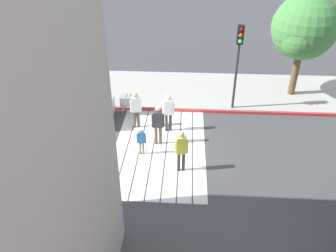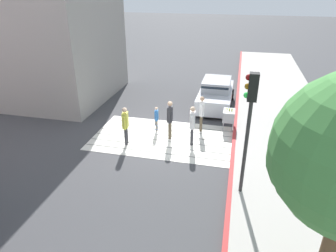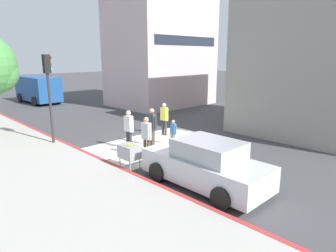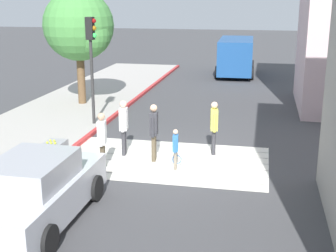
# 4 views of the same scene
# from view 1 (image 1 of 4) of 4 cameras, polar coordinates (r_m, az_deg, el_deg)

# --- Properties ---
(ground_plane) EXTENTS (120.00, 120.00, 0.00)m
(ground_plane) POSITION_cam_1_polar(r_m,az_deg,el_deg) (14.27, -1.40, -3.73)
(ground_plane) COLOR #424244
(crosswalk_stripes) EXTENTS (6.40, 3.80, 0.01)m
(crosswalk_stripes) POSITION_cam_1_polar(r_m,az_deg,el_deg) (14.27, -1.40, -3.71)
(crosswalk_stripes) COLOR silver
(crosswalk_stripes) RESTS_ON ground
(sidewalk_west) EXTENTS (4.80, 40.00, 0.12)m
(sidewalk_west) POSITION_cam_1_polar(r_m,az_deg,el_deg) (19.08, -0.01, 6.14)
(sidewalk_west) COLOR #ADA8A0
(sidewalk_west) RESTS_ON ground
(curb_painted) EXTENTS (0.16, 40.00, 0.13)m
(curb_painted) POSITION_cam_1_polar(r_m,az_deg,el_deg) (16.99, -0.50, 2.77)
(curb_painted) COLOR #BC3333
(curb_painted) RESTS_ON ground
(car_parked_near_curb) EXTENTS (2.00, 4.31, 1.57)m
(car_parked_near_curb) POSITION_cam_1_polar(r_m,az_deg,el_deg) (16.54, -16.99, 3.08)
(car_parked_near_curb) COLOR silver
(car_parked_near_curb) RESTS_ON ground
(traffic_light_corner) EXTENTS (0.39, 0.28, 4.24)m
(traffic_light_corner) POSITION_cam_1_polar(r_m,az_deg,el_deg) (16.22, 11.79, 12.17)
(traffic_light_corner) COLOR #2D2D2D
(traffic_light_corner) RESTS_ON ground
(street_tree) EXTENTS (3.20, 3.20, 5.32)m
(street_tree) POSITION_cam_1_polar(r_m,az_deg,el_deg) (18.41, 21.89, 14.86)
(street_tree) COLOR brown
(street_tree) RESTS_ON ground
(tennis_ball_cart) EXTENTS (0.56, 0.80, 1.02)m
(tennis_ball_cart) POSITION_cam_1_polar(r_m,az_deg,el_deg) (16.59, -6.58, 4.26)
(tennis_ball_cart) COLOR #99999E
(tennis_ball_cart) RESTS_ON ground
(pedestrian_adult_lead) EXTENTS (0.28, 0.52, 1.80)m
(pedestrian_adult_lead) POSITION_cam_1_polar(r_m,az_deg,el_deg) (14.89, 0.06, 2.68)
(pedestrian_adult_lead) COLOR #333338
(pedestrian_adult_lead) RESTS_ON ground
(pedestrian_adult_trailing) EXTENTS (0.27, 0.53, 1.81)m
(pedestrian_adult_trailing) POSITION_cam_1_polar(r_m,az_deg,el_deg) (13.98, -1.70, 0.60)
(pedestrian_adult_trailing) COLOR brown
(pedestrian_adult_trailing) RESTS_ON ground
(pedestrian_adult_side) EXTENTS (0.28, 0.51, 1.75)m
(pedestrian_adult_side) POSITION_cam_1_polar(r_m,az_deg,el_deg) (15.24, -5.44, 3.11)
(pedestrian_adult_side) COLOR brown
(pedestrian_adult_side) RESTS_ON ground
(pedestrian_teen_behind) EXTENTS (0.28, 0.51, 1.75)m
(pedestrian_teen_behind) POSITION_cam_1_polar(r_m,az_deg,el_deg) (12.48, 2.27, -3.81)
(pedestrian_teen_behind) COLOR #333338
(pedestrian_teen_behind) RESTS_ON ground
(pedestrian_child_with_racket) EXTENTS (0.28, 0.40, 1.24)m
(pedestrian_child_with_racket) POSITION_cam_1_polar(r_m,az_deg,el_deg) (13.57, -4.46, -2.36)
(pedestrian_child_with_racket) COLOR gray
(pedestrian_child_with_racket) RESTS_ON ground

